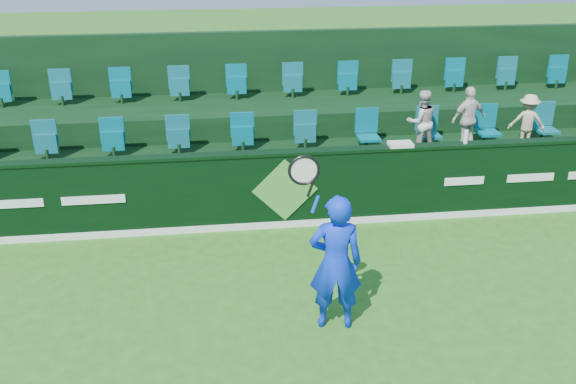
{
  "coord_description": "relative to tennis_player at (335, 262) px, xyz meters",
  "views": [
    {
      "loc": [
        -1.17,
        -5.78,
        4.99
      ],
      "look_at": [
        -0.09,
        2.8,
        1.15
      ],
      "focal_mm": 40.0,
      "sensor_mm": 36.0,
      "label": 1
    }
  ],
  "objects": [
    {
      "name": "ground",
      "position": [
        -0.29,
        -1.07,
        -0.94
      ],
      "size": [
        60.0,
        60.0,
        0.0
      ],
      "primitive_type": "plane",
      "color": "#276718",
      "rests_on": "ground"
    },
    {
      "name": "sponsor_hoarding",
      "position": [
        -0.29,
        2.93,
        -0.26
      ],
      "size": [
        16.0,
        0.25,
        1.35
      ],
      "color": "black",
      "rests_on": "ground"
    },
    {
      "name": "stand_tier_front",
      "position": [
        -0.29,
        4.03,
        -0.54
      ],
      "size": [
        16.0,
        2.0,
        0.8
      ],
      "primitive_type": "cube",
      "color": "black",
      "rests_on": "ground"
    },
    {
      "name": "stand_tier_back",
      "position": [
        -0.29,
        5.93,
        -0.29
      ],
      "size": [
        16.0,
        1.8,
        1.3
      ],
      "primitive_type": "cube",
      "color": "black",
      "rests_on": "ground"
    },
    {
      "name": "stand_rear",
      "position": [
        -0.29,
        6.38,
        0.28
      ],
      "size": [
        16.0,
        4.1,
        2.6
      ],
      "color": "black",
      "rests_on": "ground"
    },
    {
      "name": "seat_row_front",
      "position": [
        -0.29,
        4.43,
        0.16
      ],
      "size": [
        13.5,
        0.5,
        0.6
      ],
      "primitive_type": "cube",
      "color": "#10616E",
      "rests_on": "stand_tier_front"
    },
    {
      "name": "seat_row_back",
      "position": [
        -0.29,
        6.23,
        0.66
      ],
      "size": [
        13.5,
        0.5,
        0.6
      ],
      "primitive_type": "cube",
      "color": "#10616E",
      "rests_on": "stand_tier_back"
    },
    {
      "name": "tennis_player",
      "position": [
        0.0,
        0.0,
        0.0
      ],
      "size": [
        1.02,
        0.51,
        2.47
      ],
      "color": "#0D31E5",
      "rests_on": "ground"
    },
    {
      "name": "spectator_left",
      "position": [
        2.39,
        4.05,
        0.45
      ],
      "size": [
        0.62,
        0.5,
        1.18
      ],
      "primitive_type": "imported",
      "rotation": [
        0.0,
        0.0,
        3.24
      ],
      "color": "silver",
      "rests_on": "stand_tier_front"
    },
    {
      "name": "spectator_middle",
      "position": [
        3.29,
        4.05,
        0.47
      ],
      "size": [
        0.76,
        0.46,
        1.22
      ],
      "primitive_type": "imported",
      "rotation": [
        0.0,
        0.0,
        3.38
      ],
      "color": "silver",
      "rests_on": "stand_tier_front"
    },
    {
      "name": "spectator_right",
      "position": [
        4.46,
        4.05,
        0.38
      ],
      "size": [
        0.76,
        0.6,
        1.03
      ],
      "primitive_type": "imported",
      "rotation": [
        0.0,
        0.0,
        2.78
      ],
      "color": "#C5B28B",
      "rests_on": "stand_tier_front"
    },
    {
      "name": "towel",
      "position": [
        1.67,
        2.93,
        0.44
      ],
      "size": [
        0.4,
        0.26,
        0.06
      ],
      "primitive_type": "cube",
      "color": "silver",
      "rests_on": "sponsor_hoarding"
    },
    {
      "name": "drinks_bottle",
      "position": [
        2.79,
        2.93,
        0.53
      ],
      "size": [
        0.07,
        0.07,
        0.23
      ],
      "primitive_type": "cylinder",
      "color": "white",
      "rests_on": "sponsor_hoarding"
    }
  ]
}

